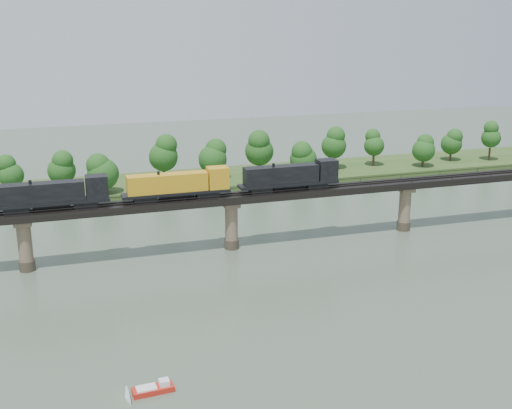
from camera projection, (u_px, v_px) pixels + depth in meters
name	position (u px, v px, depth m)	size (l,w,h in m)	color
ground	(280.00, 309.00, 105.21)	(400.00, 400.00, 0.00)	#3D4E3D
far_bank	(181.00, 182.00, 182.80)	(300.00, 24.00, 1.60)	#2E471C
bridge	(231.00, 223.00, 131.13)	(236.00, 30.00, 11.50)	#473A2D
bridge_superstructure	(231.00, 193.00, 129.35)	(220.00, 4.90, 0.75)	black
far_treeline	(153.00, 159.00, 174.09)	(289.06, 17.54, 13.60)	#382619
freight_train	(137.00, 188.00, 123.25)	(86.20, 3.36, 5.93)	black
motorboat	(154.00, 389.00, 81.74)	(5.40, 2.25, 1.48)	red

